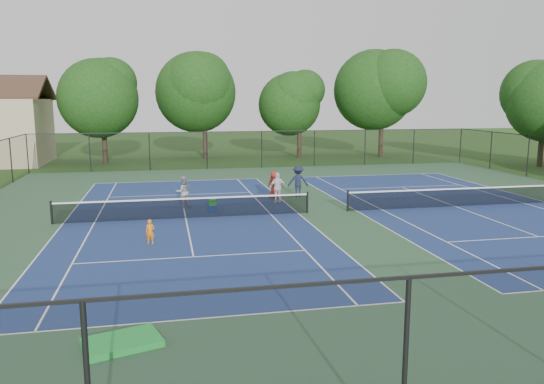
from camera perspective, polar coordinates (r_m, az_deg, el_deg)
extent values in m
plane|color=#234716|center=(26.59, 5.99, -2.17)|extent=(140.00, 140.00, 0.00)
cube|color=#315839|center=(26.59, 5.99, -2.16)|extent=(36.00, 36.00, 0.01)
cube|color=navy|center=(25.40, -9.27, -2.80)|extent=(10.97, 23.77, 0.00)
cube|color=white|center=(37.09, -10.06, 1.18)|extent=(10.97, 0.06, 0.00)
cube|color=white|center=(14.05, -7.12, -13.31)|extent=(10.97, 0.06, 0.00)
cube|color=white|center=(25.79, -21.55, -3.17)|extent=(0.06, 23.77, 0.00)
cube|color=white|center=(26.18, 2.82, -2.29)|extent=(0.06, 23.77, 0.00)
cube|color=white|center=(25.58, -18.52, -3.09)|extent=(0.06, 23.77, 0.00)
cube|color=white|center=(25.88, -0.12, -2.42)|extent=(0.06, 23.77, 0.00)
cube|color=white|center=(31.67, -9.77, -0.29)|extent=(8.23, 0.06, 0.00)
cube|color=white|center=(19.21, -8.44, -6.91)|extent=(8.23, 0.06, 0.00)
cube|color=white|center=(25.40, -9.27, -2.79)|extent=(0.06, 12.80, 0.00)
cylinder|color=black|center=(25.77, -22.64, -2.06)|extent=(0.10, 0.10, 1.07)
cylinder|color=black|center=(26.19, 3.82, -1.13)|extent=(0.10, 0.10, 1.07)
cube|color=black|center=(25.30, -9.30, -1.78)|extent=(11.90, 0.01, 0.90)
cube|color=white|center=(25.21, -9.33, -0.71)|extent=(11.90, 0.04, 0.07)
cube|color=navy|center=(29.44, 19.10, -1.47)|extent=(10.97, 23.77, 0.00)
cube|color=white|center=(39.96, 10.44, 1.79)|extent=(10.97, 0.06, 0.00)
cube|color=white|center=(27.08, 9.05, -1.99)|extent=(0.06, 23.77, 0.00)
cube|color=white|center=(27.59, 11.71, -1.86)|extent=(0.06, 23.77, 0.00)
cube|color=white|center=(31.73, 25.51, -1.10)|extent=(0.06, 23.77, 0.00)
cube|color=white|center=(35.00, 13.79, 0.53)|extent=(8.23, 0.06, 0.00)
cube|color=white|center=(24.30, 26.77, -4.31)|extent=(8.23, 0.06, 0.00)
cube|color=white|center=(29.44, 19.10, -1.46)|extent=(0.06, 12.80, 0.00)
cylinder|color=black|center=(26.82, 8.15, -0.95)|extent=(0.10, 0.10, 1.07)
cube|color=black|center=(29.36, 19.15, -0.59)|extent=(11.90, 0.01, 0.90)
cube|color=white|center=(29.28, 19.20, 0.33)|extent=(11.90, 0.04, 0.07)
cylinder|color=black|center=(44.13, -24.81, 3.74)|extent=(0.08, 0.08, 3.00)
cylinder|color=black|center=(43.33, -19.00, 4.01)|extent=(0.08, 0.08, 3.00)
cylinder|color=black|center=(42.98, -13.03, 4.25)|extent=(0.08, 0.08, 3.00)
cylinder|color=black|center=(43.10, -7.03, 4.45)|extent=(0.08, 0.08, 3.00)
cylinder|color=black|center=(8.59, 14.08, -18.40)|extent=(0.08, 0.08, 3.00)
cylinder|color=black|center=(43.69, -1.12, 4.59)|extent=(0.08, 0.08, 3.00)
cylinder|color=black|center=(44.72, 4.58, 4.68)|extent=(0.08, 0.08, 3.00)
cylinder|color=black|center=(46.18, 9.97, 4.73)|extent=(0.08, 0.08, 3.00)
cylinder|color=black|center=(48.01, 14.99, 4.73)|extent=(0.08, 0.08, 3.00)
cylinder|color=black|center=(50.18, 19.61, 4.71)|extent=(0.08, 0.08, 3.00)
cylinder|color=black|center=(42.76, 25.82, 3.49)|extent=(0.08, 0.08, 3.00)
cylinder|color=black|center=(46.40, 22.47, 4.15)|extent=(0.08, 0.08, 3.00)
cylinder|color=black|center=(39.79, -26.26, 3.05)|extent=(0.08, 0.08, 3.00)
cube|color=black|center=(43.69, -1.12, 4.59)|extent=(36.00, 0.01, 3.00)
cube|color=black|center=(43.58, -1.12, 6.55)|extent=(36.00, 0.05, 0.05)
cylinder|color=#2D2116|center=(49.18, -17.58, 5.18)|extent=(0.44, 0.44, 3.78)
sphere|color=#103C13|center=(49.04, -17.81, 9.56)|extent=(6.80, 6.80, 6.80)
sphere|color=#103C13|center=(49.05, -17.85, 10.33)|extent=(5.58, 5.58, 5.58)
sphere|color=#103C13|center=(49.06, -17.89, 11.11)|extent=(4.35, 4.35, 4.35)
cylinder|color=#2D2116|center=(51.04, -7.21, 5.92)|extent=(0.44, 0.44, 4.14)
sphere|color=#103C13|center=(50.93, -7.32, 10.59)|extent=(7.60, 7.60, 7.60)
sphere|color=#103C13|center=(50.94, -7.33, 11.29)|extent=(6.23, 6.23, 6.23)
sphere|color=#103C13|center=(50.96, -7.35, 12.00)|extent=(4.86, 4.86, 4.86)
cylinder|color=#2D2116|center=(51.57, 2.95, 5.62)|extent=(0.44, 0.44, 3.42)
sphere|color=#103C13|center=(51.43, 2.98, 9.36)|extent=(6.00, 6.00, 6.00)
sphere|color=#103C13|center=(51.43, 2.99, 10.14)|extent=(4.92, 4.92, 4.92)
sphere|color=#103C13|center=(51.43, 3.00, 10.93)|extent=(3.84, 3.84, 3.84)
cylinder|color=#2D2116|center=(53.18, 11.65, 6.05)|extent=(0.44, 0.44, 4.32)
sphere|color=#103C13|center=(53.08, 11.81, 10.69)|extent=(7.80, 7.80, 7.80)
sphere|color=#103C13|center=(53.09, 11.84, 11.35)|extent=(6.40, 6.40, 6.40)
sphere|color=#103C13|center=(53.12, 11.86, 12.01)|extent=(4.99, 4.99, 4.99)
cylinder|color=#2D2116|center=(49.73, 26.97, 4.51)|extent=(0.44, 0.44, 3.60)
imported|color=orange|center=(21.12, -12.98, -4.19)|extent=(0.39, 0.30, 0.97)
imported|color=gray|center=(27.81, -9.53, 0.02)|extent=(0.94, 0.81, 1.66)
imported|color=silver|center=(28.64, 0.62, 0.45)|extent=(1.01, 0.50, 1.67)
imported|color=#181C35|center=(30.59, 2.82, 1.17)|extent=(1.28, 0.89, 1.80)
imported|color=maroon|center=(30.08, 0.22, 0.80)|extent=(0.86, 0.66, 1.56)
cube|color=#163497|center=(26.80, -6.38, -1.75)|extent=(0.40, 0.34, 0.30)
cube|color=green|center=(26.73, -6.39, -1.03)|extent=(0.38, 0.33, 0.39)
cube|color=green|center=(12.99, -15.83, -15.28)|extent=(1.93, 1.55, 0.16)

